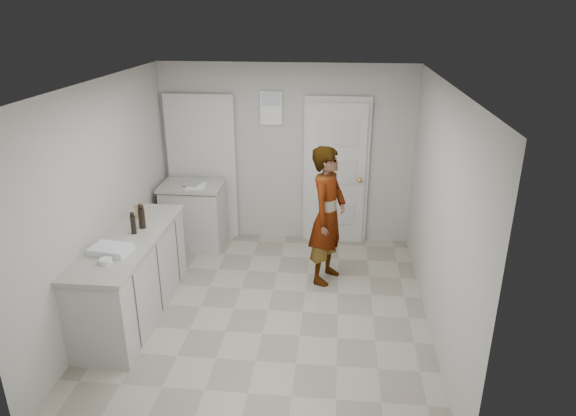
# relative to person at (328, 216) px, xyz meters

# --- Properties ---
(ground) EXTENTS (4.00, 4.00, 0.00)m
(ground) POSITION_rel_person_xyz_m (-0.62, -0.80, -0.85)
(ground) COLOR gray
(ground) RESTS_ON ground
(room_shell) EXTENTS (4.00, 4.00, 4.00)m
(room_shell) POSITION_rel_person_xyz_m (-0.80, 1.16, 0.17)
(room_shell) COLOR #B6B4AC
(room_shell) RESTS_ON ground
(main_counter) EXTENTS (0.64, 1.96, 0.93)m
(main_counter) POSITION_rel_person_xyz_m (-2.07, -1.00, -0.42)
(main_counter) COLOR silver
(main_counter) RESTS_ON ground
(side_counter) EXTENTS (0.84, 0.61, 0.93)m
(side_counter) POSITION_rel_person_xyz_m (-1.87, 0.75, -0.42)
(side_counter) COLOR silver
(side_counter) RESTS_ON ground
(person) EXTENTS (0.60, 0.73, 1.70)m
(person) POSITION_rel_person_xyz_m (0.00, 0.00, 0.00)
(person) COLOR silver
(person) RESTS_ON ground
(cake_mix_box) EXTENTS (0.11, 0.07, 0.17)m
(cake_mix_box) POSITION_rel_person_xyz_m (-2.12, -0.48, 0.16)
(cake_mix_box) COLOR olive
(cake_mix_box) RESTS_ON main_counter
(spice_jar) EXTENTS (0.06, 0.06, 0.09)m
(spice_jar) POSITION_rel_person_xyz_m (-2.04, -0.60, 0.12)
(spice_jar) COLOR tan
(spice_jar) RESTS_ON main_counter
(oil_cruet_a) EXTENTS (0.07, 0.07, 0.28)m
(oil_cruet_a) POSITION_rel_person_xyz_m (-2.00, -0.73, 0.21)
(oil_cruet_a) COLOR black
(oil_cruet_a) RESTS_ON main_counter
(oil_cruet_b) EXTENTS (0.06, 0.06, 0.25)m
(oil_cruet_b) POSITION_rel_person_xyz_m (-2.04, -0.89, 0.19)
(oil_cruet_b) COLOR black
(oil_cruet_b) RESTS_ON main_counter
(baking_dish) EXTENTS (0.41, 0.32, 0.07)m
(baking_dish) POSITION_rel_person_xyz_m (-2.09, -1.35, 0.11)
(baking_dish) COLOR silver
(baking_dish) RESTS_ON main_counter
(egg_bowl) EXTENTS (0.12, 0.12, 0.05)m
(egg_bowl) POSITION_rel_person_xyz_m (-2.04, -1.57, 0.10)
(egg_bowl) COLOR silver
(egg_bowl) RESTS_ON main_counter
(papers) EXTENTS (0.27, 0.33, 0.01)m
(papers) POSITION_rel_person_xyz_m (-1.79, 0.70, 0.08)
(papers) COLOR white
(papers) RESTS_ON side_counter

